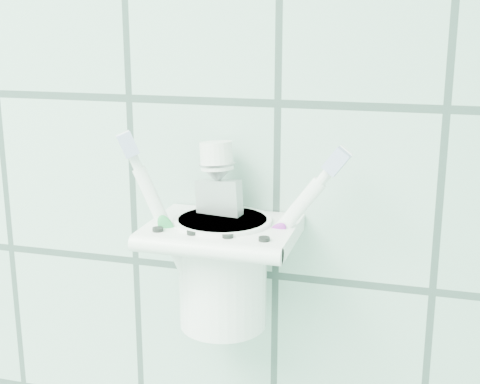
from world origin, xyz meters
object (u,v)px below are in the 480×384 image
at_px(holder_bracket, 223,233).
at_px(cup, 223,268).
at_px(toothpaste_tube, 225,217).
at_px(toothbrush_pink, 207,223).
at_px(toothbrush_orange, 211,209).
at_px(toothbrush_blue, 223,205).

xyz_separation_m(holder_bracket, cup, (-0.00, 0.00, -0.03)).
distance_m(cup, toothpaste_tube, 0.04).
xyz_separation_m(toothbrush_pink, toothbrush_orange, (-0.00, 0.02, 0.01)).
height_order(holder_bracket, toothbrush_blue, toothbrush_blue).
relative_size(holder_bracket, toothbrush_orange, 0.69).
height_order(cup, toothbrush_blue, toothbrush_blue).
distance_m(toothbrush_blue, toothpaste_tube, 0.01).
height_order(holder_bracket, cup, same).
bearing_deg(toothbrush_blue, toothpaste_tube, -55.35).
height_order(cup, toothbrush_pink, toothbrush_pink).
relative_size(holder_bracket, toothpaste_tube, 0.79).
xyz_separation_m(toothbrush_blue, toothbrush_orange, (-0.01, -0.02, 0.00)).
relative_size(cup, toothbrush_blue, 0.52).
distance_m(holder_bracket, toothbrush_pink, 0.02).
bearing_deg(toothbrush_pink, toothbrush_orange, 65.72).
bearing_deg(toothbrush_orange, holder_bracket, -13.39).
xyz_separation_m(cup, toothpaste_tube, (-0.00, 0.01, 0.04)).
distance_m(cup, toothbrush_orange, 0.05).
bearing_deg(toothbrush_pink, holder_bracket, 24.17).
bearing_deg(toothpaste_tube, toothbrush_pink, -97.92).
distance_m(toothbrush_orange, toothpaste_tube, 0.02).
distance_m(holder_bracket, toothbrush_blue, 0.03).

